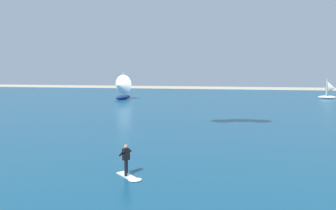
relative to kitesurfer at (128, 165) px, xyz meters
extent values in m
cube|color=navy|center=(2.52, 31.18, -0.65)|extent=(160.00, 90.00, 0.10)
cube|color=white|center=(-0.14, 0.14, -0.58)|extent=(1.30, 1.30, 0.05)
cylinder|color=black|center=(-0.09, -0.08, -0.15)|extent=(0.14, 0.14, 0.80)
cylinder|color=black|center=(-0.18, 0.35, -0.15)|extent=(0.14, 0.14, 0.80)
cube|color=black|center=(-0.14, 0.14, 0.55)|extent=(0.41, 0.41, 0.60)
sphere|color=#9E7051|center=(-0.14, 0.14, 0.96)|extent=(0.22, 0.22, 0.22)
cylinder|color=black|center=(-0.35, 0.04, 0.60)|extent=(0.42, 0.42, 0.39)
cylinder|color=black|center=(-0.04, 0.35, 0.60)|extent=(0.42, 0.42, 0.39)
ellipsoid|color=white|center=(0.54, -0.53, -0.56)|extent=(0.92, 0.92, 0.08)
ellipsoid|color=navy|center=(-14.22, 43.06, -0.21)|extent=(2.62, 4.39, 0.78)
cylinder|color=silver|center=(-14.16, 43.25, 2.25)|extent=(0.13, 0.13, 4.15)
cone|color=white|center=(-14.44, 42.38, 2.05)|extent=(3.88, 2.79, 3.49)
ellipsoid|color=silver|center=(22.20, 50.96, -0.31)|extent=(3.21, 1.30, 0.59)
cylinder|color=silver|center=(22.05, 50.97, 1.55)|extent=(0.10, 0.10, 3.14)
cone|color=silver|center=(22.74, 50.93, 1.40)|extent=(1.56, 2.73, 2.64)
camera|label=1|loc=(5.30, -16.97, 5.03)|focal=37.34mm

